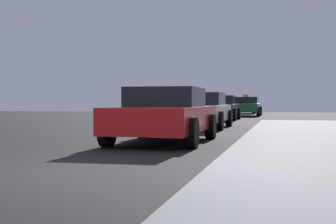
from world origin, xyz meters
TOP-DOWN VIEW (x-y plane):
  - ground_plane at (0.00, 0.00)m, footprint 80.00×80.00m
  - car_red at (0.24, 5.15)m, footprint 2.00×4.22m
  - car_white at (0.00, 11.61)m, footprint 2.00×4.49m
  - car_black at (-0.31, 19.82)m, footprint 1.96×4.14m
  - car_green at (0.49, 27.39)m, footprint 2.04×4.41m
  - car_silver at (-0.15, 34.18)m, footprint 1.95×4.39m

SIDE VIEW (x-z plane):
  - ground_plane at x=0.00m, z-range 0.00..0.00m
  - car_black at x=-0.31m, z-range 0.01..1.28m
  - car_red at x=0.24m, z-range 0.01..1.28m
  - car_silver at x=-0.15m, z-range 0.01..1.28m
  - car_white at x=0.00m, z-range 0.01..1.28m
  - car_green at x=0.49m, z-range -0.07..1.36m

